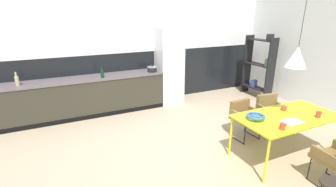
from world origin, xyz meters
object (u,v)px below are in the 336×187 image
Objects in this scene: armchair_head_of_table at (270,108)px; mug_tall_blue at (283,126)px; open_book at (292,121)px; pendant_lamp_over_table_near at (297,57)px; fruit_bowl at (256,116)px; bottle_spice_small at (17,80)px; armchair_corner_seat at (244,114)px; side_stool at (332,186)px; dining_table at (288,118)px; open_shelf_unit at (259,66)px; mug_wide_latte at (319,114)px; bottle_vinegar_dark at (102,73)px; cooking_pot at (152,69)px; mug_white_ceramic at (284,108)px; refrigerator_column at (169,66)px.

mug_tall_blue is (-1.00, -1.11, 0.31)m from armchair_head_of_table.
pendant_lamp_over_table_near is (0.14, 0.22, 0.94)m from open_book.
mug_tall_blue is at bearing 54.76° from armchair_head_of_table.
fruit_bowl is 4.64m from bottle_spice_small.
armchair_head_of_table is 2.60× the size of fruit_bowl.
armchair_head_of_table reaches higher than armchair_corner_seat.
armchair_corner_seat is at bearing 79.89° from side_stool.
mug_tall_blue is (-0.49, -0.30, 0.09)m from dining_table.
bottle_spice_small is 0.16× the size of open_shelf_unit.
mug_wide_latte is (0.51, -0.06, 0.05)m from open_book.
bottle_vinegar_dark is at bearing -96.67° from open_shelf_unit.
fruit_bowl is 3.07m from cooking_pot.
bottle_spice_small is 0.25× the size of pendant_lamp_over_table_near.
armchair_corner_seat is 4.61m from bottle_spice_small.
open_shelf_unit reaches higher than bottle_vinegar_dark.
cooking_pot is (-0.66, 3.43, 0.17)m from mug_tall_blue.
mug_white_ceramic is at bearing -48.73° from bottle_vinegar_dark.
refrigerator_column is at bearing -82.11° from armchair_corner_seat.
open_book is at bearing -124.07° from mug_white_ceramic.
mug_wide_latte is 3.70m from cooking_pot.
refrigerator_column is 3.54m from mug_tall_blue.
armchair_head_of_table is at bearing -64.82° from refrigerator_column.
fruit_bowl is 0.68× the size of side_stool.
side_stool is (-0.35, -1.94, -0.10)m from armchair_corner_seat.
bottle_spice_small is 5.99m from open_shelf_unit.
armchair_head_of_table is 1.77× the size of side_stool.
bottle_vinegar_dark is (-1.80, 2.95, 0.20)m from fruit_bowl.
armchair_corner_seat is 2.55m from cooking_pot.
refrigerator_column reaches higher than side_stool.
fruit_bowl is (-0.59, 0.11, 0.10)m from dining_table.
cooking_pot is at bearing 100.95° from mug_tall_blue.
open_shelf_unit is at bearing 44.80° from fruit_bowl.
open_book is at bearing -127.61° from dining_table.
open_book is at bearing -36.26° from open_shelf_unit.
cooking_pot is 2.94m from bottle_spice_small.
fruit_bowl is at bearing 159.53° from mug_wide_latte.
mug_tall_blue is 0.07× the size of open_shelf_unit.
pendant_lamp_over_table_near is at bearing -37.37° from bottle_spice_small.
armchair_head_of_table is 0.66× the size of pendant_lamp_over_table_near.
dining_table is 0.24m from mug_white_ceramic.
mug_white_ceramic is at bearing -66.66° from cooking_pot.
dining_table is 13.01× the size of mug_white_ceramic.
refrigerator_column is 2.49m from armchair_corner_seat.
armchair_head_of_table is (0.51, 0.81, -0.22)m from dining_table.
pendant_lamp_over_table_near is at bearing 96.53° from armchair_corner_seat.
pendant_lamp_over_table_near is at bearing -78.85° from refrigerator_column.
mug_wide_latte is (0.37, -0.25, 0.10)m from dining_table.
fruit_bowl is 1.15× the size of bottle_vinegar_dark.
mug_wide_latte is 1.01m from pendant_lamp_over_table_near.
open_book is 3.41m from open_shelf_unit.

